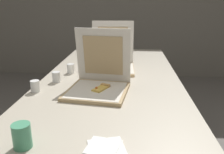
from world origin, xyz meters
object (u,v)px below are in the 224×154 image
table (111,83)px  cup_printed_front (22,136)px  cup_white_near_center (56,77)px  cup_white_far (84,60)px  pizza_box_front (99,83)px  napkin_pile (105,148)px  cup_white_near_left (35,86)px  cup_white_mid (71,68)px  pizza_box_middle (112,62)px

table → cup_printed_front: 0.94m
table → cup_white_near_center: cup_white_near_center is taller
cup_white_far → cup_printed_front: cup_printed_front is taller
pizza_box_front → cup_white_near_center: pizza_box_front is taller
napkin_pile → cup_white_near_left: bearing=131.3°
cup_white_mid → pizza_box_front: bearing=-53.9°
cup_white_near_center → cup_white_far: same height
pizza_box_middle → napkin_pile: 1.13m
pizza_box_middle → napkin_pile: bearing=-88.5°
pizza_box_middle → cup_white_mid: (-0.32, -0.14, -0.02)m
cup_white_near_center → cup_printed_front: cup_printed_front is taller
cup_white_near_center → pizza_box_middle: bearing=45.1°
table → pizza_box_front: (-0.06, -0.27, 0.10)m
pizza_box_middle → cup_white_near_left: (-0.44, -0.56, -0.02)m
table → cup_white_near_center: size_ratio=30.38×
cup_printed_front → cup_white_near_left: bearing=107.1°
pizza_box_front → table: bearing=86.0°
table → cup_white_far: bearing=124.9°
pizza_box_middle → cup_printed_front: 1.17m
cup_white_far → table: bearing=-55.1°
pizza_box_middle → cup_white_near_center: bearing=-136.4°
cup_white_far → pizza_box_front: bearing=-71.9°
napkin_pile → cup_printed_front: bearing=-177.4°
pizza_box_middle → cup_white_mid: bearing=-157.0°
cup_white_near_center → napkin_pile: size_ratio=0.42×
cup_white_mid → cup_printed_front: 1.00m
cup_white_far → cup_white_near_left: same height
cup_white_near_left → napkin_pile: 0.75m
cup_white_near_left → pizza_box_front: bearing=6.2°
cup_white_far → cup_printed_front: 1.28m
cup_white_near_center → cup_white_mid: bearing=77.7°
cup_printed_front → napkin_pile: size_ratio=0.57×
cup_printed_front → cup_white_mid: bearing=93.2°
table → napkin_pile: 0.88m
cup_white_mid → cup_white_near_center: bearing=-102.3°
cup_white_near_center → cup_printed_front: (0.10, -0.78, 0.01)m
napkin_pile → pizza_box_middle: bearing=93.0°
cup_white_far → cup_white_near_center: bearing=-101.6°
table → napkin_pile: bearing=-86.9°
pizza_box_middle → cup_white_near_left: pizza_box_middle is taller
table → napkin_pile: napkin_pile is taller
pizza_box_middle → cup_white_mid: size_ratio=5.65×
pizza_box_front → cup_white_far: bearing=115.7°
pizza_box_front → cup_white_far: 0.70m
napkin_pile → pizza_box_front: bearing=99.6°
table → cup_white_far: (-0.27, 0.39, 0.08)m
cup_white_far → napkin_pile: (0.32, -1.27, -0.03)m
pizza_box_front → cup_printed_front: 0.66m
table → cup_white_mid: 0.35m
cup_white_near_left → table: bearing=34.9°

